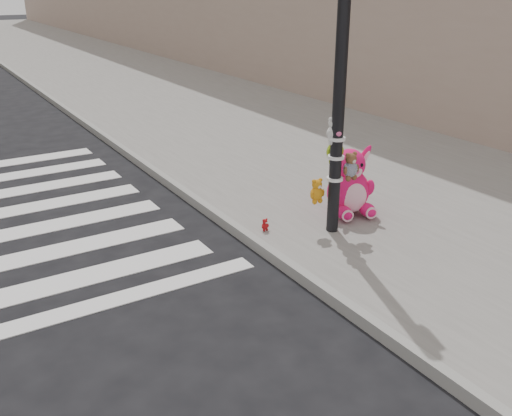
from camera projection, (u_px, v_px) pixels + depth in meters
ground at (232, 373)px, 5.24m from camera, size 120.00×120.00×0.00m
sidewalk_near at (212, 109)px, 15.54m from camera, size 7.00×80.00×0.14m
curb_edge at (86, 124)px, 13.87m from camera, size 0.12×80.00×0.15m
signal_pole at (339, 110)px, 7.27m from camera, size 0.67×0.50×4.00m
pink_bunny at (349, 186)px, 8.29m from camera, size 0.79×0.88×1.03m
red_teddy at (265, 225)px, 7.82m from camera, size 0.13×0.09×0.18m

